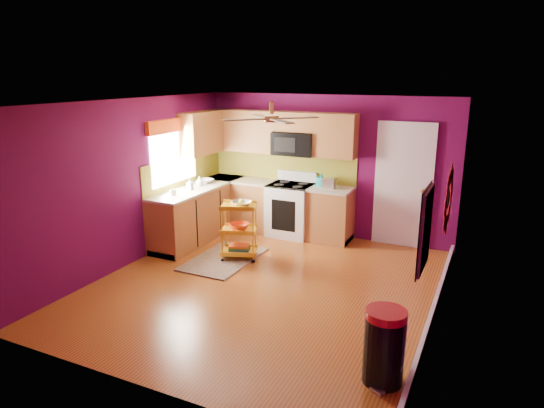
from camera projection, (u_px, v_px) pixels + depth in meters
The scene contains 18 objects.
ground at pixel (265, 286), 6.72m from camera, with size 5.00×5.00×0.00m, color brown.
room_envelope at pixel (267, 170), 6.28m from camera, with size 4.54×5.04×2.52m.
lower_cabinets at pixel (243, 211), 8.75m from camera, with size 2.81×2.31×0.94m.
electric_range at pixel (291, 209), 8.72m from camera, with size 0.76×0.66×1.13m.
upper_cabinetry at pixel (256, 134), 8.66m from camera, with size 2.80×2.30×1.26m.
left_window at pixel (174, 142), 8.10m from camera, with size 0.08×1.35×1.08m.
panel_door at pixel (403, 187), 8.05m from camera, with size 0.95×0.11×2.15m.
right_wall_art at pixel (440, 211), 5.13m from camera, with size 0.04×2.74×1.04m.
ceiling_fan at pixel (272, 118), 6.30m from camera, with size 1.01×1.01×0.26m.
shag_rug at pixel (224, 259), 7.66m from camera, with size 0.88×1.43×0.02m, color black.
rolling_cart at pixel (239, 228), 7.58m from camera, with size 0.64×0.56×0.98m.
trash_can at pixel (384, 347), 4.55m from camera, with size 0.51×0.51×0.74m.
teal_kettle at pixel (321, 181), 8.45m from camera, with size 0.18×0.18×0.21m.
toaster at pixel (329, 183), 8.30m from camera, with size 0.22×0.15×0.18m, color beige.
soap_bottle_a at pixel (190, 184), 8.18m from camera, with size 0.09×0.09×0.20m, color #EA3F72.
soap_bottle_b at pixel (199, 181), 8.46m from camera, with size 0.13×0.13×0.17m, color white.
counter_dish at pixel (206, 181), 8.71m from camera, with size 0.27×0.27×0.07m, color white.
counter_cup at pixel (173, 192), 7.85m from camera, with size 0.11×0.11×0.09m, color white.
Camera 1 is at (2.73, -5.56, 2.86)m, focal length 32.00 mm.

